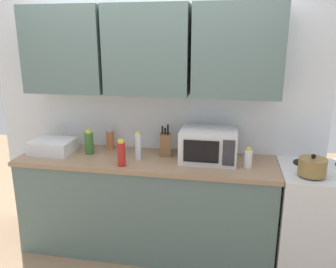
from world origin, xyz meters
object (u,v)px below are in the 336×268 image
object	(u,v)px
bottle_clear_tall	(138,146)
bottle_green_oil	(89,143)
bottle_red_sauce	(121,153)
bottle_white_jar	(248,159)
dish_rack	(53,146)
stove_range	(323,221)
kettle	(312,167)
microwave	(209,145)
bottle_spice_jar	(110,140)
knife_block	(165,144)

from	to	relation	value
bottle_clear_tall	bottle_green_oil	bearing A→B (deg)	171.72
bottle_red_sauce	bottle_white_jar	bearing A→B (deg)	8.68
dish_rack	bottle_green_oil	xyz separation A→B (m)	(0.35, 0.03, 0.05)
stove_range	bottle_white_jar	bearing A→B (deg)	-176.48
stove_range	bottle_green_oil	distance (m)	2.14
kettle	bottle_clear_tall	distance (m)	1.42
bottle_white_jar	microwave	bearing A→B (deg)	162.65
stove_range	bottle_spice_jar	xyz separation A→B (m)	(-1.93, 0.22, 0.54)
stove_range	microwave	size ratio (longest dim) A/B	1.90
kettle	bottle_red_sauce	xyz separation A→B (m)	(-1.51, -0.06, 0.03)
bottle_green_oil	bottle_white_jar	distance (m)	1.42
dish_rack	bottle_clear_tall	world-z (taller)	bottle_clear_tall
kettle	bottle_red_sauce	bearing A→B (deg)	-177.82
stove_range	bottle_green_oil	size ratio (longest dim) A/B	4.04
kettle	bottle_spice_jar	world-z (taller)	bottle_spice_jar
bottle_spice_jar	bottle_red_sauce	distance (m)	0.49
dish_rack	bottle_clear_tall	size ratio (longest dim) A/B	1.53
stove_range	microwave	bearing A→B (deg)	176.24
microwave	bottle_clear_tall	xyz separation A→B (m)	(-0.60, -0.09, -0.02)
dish_rack	bottle_spice_jar	xyz separation A→B (m)	(0.49, 0.20, 0.03)
stove_range	kettle	bearing A→B (deg)	-140.53
knife_block	bottle_white_jar	size ratio (longest dim) A/B	1.69
stove_range	knife_block	xyz separation A→B (m)	(-1.37, 0.14, 0.55)
stove_range	microwave	xyz separation A→B (m)	(-0.98, 0.06, 0.59)
bottle_green_oil	bottle_clear_tall	bearing A→B (deg)	-8.28
microwave	knife_block	distance (m)	0.40
bottle_spice_jar	bottle_green_oil	world-z (taller)	bottle_green_oil
dish_rack	bottle_spice_jar	bearing A→B (deg)	22.26
dish_rack	bottle_white_jar	bearing A→B (deg)	-1.93
knife_block	bottle_white_jar	bearing A→B (deg)	-13.81
kettle	dish_rack	bearing A→B (deg)	175.93
microwave	bottle_red_sauce	size ratio (longest dim) A/B	2.12
kettle	bottle_clear_tall	bearing A→B (deg)	175.24
knife_block	bottle_green_oil	bearing A→B (deg)	-172.54
bottle_white_jar	bottle_clear_tall	bearing A→B (deg)	178.95
bottle_clear_tall	knife_block	bearing A→B (deg)	37.65
kettle	microwave	size ratio (longest dim) A/B	0.44
microwave	stove_range	bearing A→B (deg)	-3.76
microwave	kettle	bearing A→B (deg)	-14.18
bottle_clear_tall	stove_range	bearing A→B (deg)	0.82
knife_block	bottle_red_sauce	size ratio (longest dim) A/B	1.28
knife_block	bottle_white_jar	xyz separation A→B (m)	(0.73, -0.18, -0.03)
stove_range	bottle_white_jar	world-z (taller)	bottle_white_jar
kettle	bottle_white_jar	bearing A→B (deg)	168.09
dish_rack	bottle_white_jar	xyz separation A→B (m)	(1.77, -0.06, 0.02)
stove_range	knife_block	bearing A→B (deg)	174.22
stove_range	bottle_spice_jar	world-z (taller)	bottle_spice_jar
knife_block	bottle_green_oil	size ratio (longest dim) A/B	1.28
dish_rack	knife_block	size ratio (longest dim) A/B	1.31
stove_range	dish_rack	distance (m)	2.47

